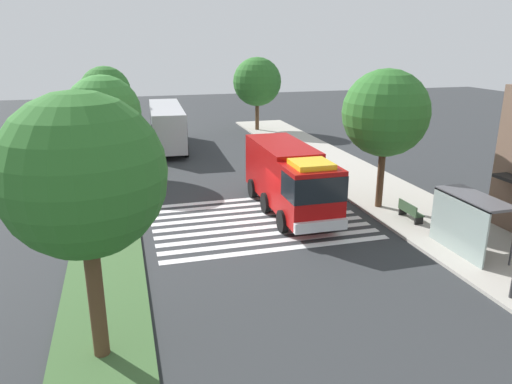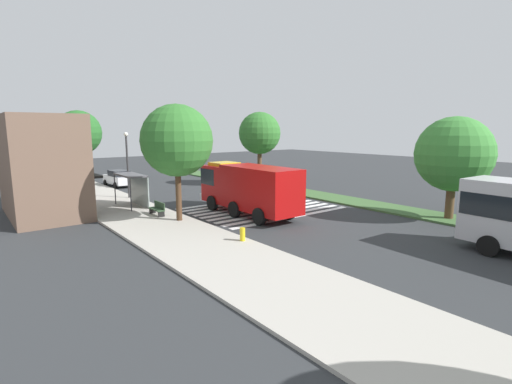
{
  "view_description": "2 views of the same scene",
  "coord_description": "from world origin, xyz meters",
  "px_view_note": "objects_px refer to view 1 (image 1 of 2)",
  "views": [
    {
      "loc": [
        22.19,
        -6.31,
        8.88
      ],
      "look_at": [
        -0.55,
        0.03,
        1.43
      ],
      "focal_mm": 34.02,
      "sensor_mm": 36.0,
      "label": 1
    },
    {
      "loc": [
        -22.11,
        17.81,
        5.97
      ],
      "look_at": [
        -1.49,
        1.61,
        1.61
      ],
      "focal_mm": 26.73,
      "sensor_mm": 36.0,
      "label": 2
    }
  ],
  "objects_px": {
    "bus_stop_shelter": "(466,213)",
    "median_tree_center": "(83,177)",
    "transit_bus": "(167,123)",
    "bench_near_shelter": "(410,211)",
    "sidewalk_tree_far_west": "(257,82)",
    "median_tree_west": "(103,113)",
    "median_tree_far_west": "(105,92)",
    "fire_hydrant": "(325,172)",
    "fire_truck": "(291,177)",
    "sidewalk_tree_west": "(386,113)"
  },
  "relations": [
    {
      "from": "bus_stop_shelter",
      "to": "median_tree_center",
      "type": "xyz_separation_m",
      "value": [
        3.3,
        -14.77,
        3.6
      ]
    },
    {
      "from": "transit_bus",
      "to": "median_tree_center",
      "type": "xyz_separation_m",
      "value": [
        28.48,
        -4.74,
        3.39
      ]
    },
    {
      "from": "bus_stop_shelter",
      "to": "bench_near_shelter",
      "type": "bearing_deg",
      "value": -179.99
    },
    {
      "from": "transit_bus",
      "to": "sidewalk_tree_far_west",
      "type": "relative_size",
      "value": 1.53
    },
    {
      "from": "median_tree_west",
      "to": "median_tree_center",
      "type": "height_order",
      "value": "median_tree_center"
    },
    {
      "from": "median_tree_far_west",
      "to": "median_tree_west",
      "type": "xyz_separation_m",
      "value": [
        9.86,
        0.0,
        -0.39
      ]
    },
    {
      "from": "bus_stop_shelter",
      "to": "median_tree_center",
      "type": "relative_size",
      "value": 0.46
    },
    {
      "from": "median_tree_far_west",
      "to": "median_tree_center",
      "type": "height_order",
      "value": "median_tree_center"
    },
    {
      "from": "median_tree_far_west",
      "to": "median_tree_west",
      "type": "bearing_deg",
      "value": 0.0
    },
    {
      "from": "sidewalk_tree_far_west",
      "to": "bus_stop_shelter",
      "type": "bearing_deg",
      "value": 0.89
    },
    {
      "from": "bus_stop_shelter",
      "to": "median_tree_west",
      "type": "distance_m",
      "value": 22.46
    },
    {
      "from": "bench_near_shelter",
      "to": "median_tree_center",
      "type": "relative_size",
      "value": 0.21
    },
    {
      "from": "transit_bus",
      "to": "sidewalk_tree_far_west",
      "type": "distance_m",
      "value": 11.45
    },
    {
      "from": "sidewalk_tree_far_west",
      "to": "median_tree_west",
      "type": "relative_size",
      "value": 1.07
    },
    {
      "from": "median_tree_center",
      "to": "fire_hydrant",
      "type": "bearing_deg",
      "value": 138.88
    },
    {
      "from": "sidewalk_tree_far_west",
      "to": "median_tree_center",
      "type": "height_order",
      "value": "median_tree_center"
    },
    {
      "from": "fire_truck",
      "to": "bus_stop_shelter",
      "type": "height_order",
      "value": "fire_truck"
    },
    {
      "from": "bus_stop_shelter",
      "to": "sidewalk_tree_west",
      "type": "relative_size",
      "value": 0.48
    },
    {
      "from": "bus_stop_shelter",
      "to": "fire_truck",
      "type": "bearing_deg",
      "value": -142.46
    },
    {
      "from": "bus_stop_shelter",
      "to": "fire_hydrant",
      "type": "xyz_separation_m",
      "value": [
        -12.5,
        -0.98,
        -1.4
      ]
    },
    {
      "from": "median_tree_far_west",
      "to": "bench_near_shelter",
      "type": "bearing_deg",
      "value": 33.17
    },
    {
      "from": "bench_near_shelter",
      "to": "fire_hydrant",
      "type": "xyz_separation_m",
      "value": [
        -8.5,
        -0.98,
        -0.1
      ]
    },
    {
      "from": "median_tree_center",
      "to": "transit_bus",
      "type": "bearing_deg",
      "value": 170.54
    },
    {
      "from": "bench_near_shelter",
      "to": "sidewalk_tree_far_west",
      "type": "relative_size",
      "value": 0.22
    },
    {
      "from": "bus_stop_shelter",
      "to": "sidewalk_tree_west",
      "type": "bearing_deg",
      "value": -175.64
    },
    {
      "from": "transit_bus",
      "to": "median_tree_west",
      "type": "distance_m",
      "value": 9.94
    },
    {
      "from": "fire_truck",
      "to": "bus_stop_shelter",
      "type": "bearing_deg",
      "value": 37.7
    },
    {
      "from": "median_tree_far_west",
      "to": "fire_hydrant",
      "type": "relative_size",
      "value": 9.54
    },
    {
      "from": "sidewalk_tree_far_west",
      "to": "fire_hydrant",
      "type": "xyz_separation_m",
      "value": [
        18.36,
        -0.5,
        -4.39
      ]
    },
    {
      "from": "sidewalk_tree_far_west",
      "to": "median_tree_center",
      "type": "bearing_deg",
      "value": -22.71
    },
    {
      "from": "median_tree_far_west",
      "to": "fire_hydrant",
      "type": "distance_m",
      "value": 20.17
    },
    {
      "from": "bus_stop_shelter",
      "to": "bench_near_shelter",
      "type": "relative_size",
      "value": 2.19
    },
    {
      "from": "bus_stop_shelter",
      "to": "sidewalk_tree_far_west",
      "type": "height_order",
      "value": "sidewalk_tree_far_west"
    },
    {
      "from": "sidewalk_tree_west",
      "to": "bus_stop_shelter",
      "type": "bearing_deg",
      "value": 4.36
    },
    {
      "from": "bus_stop_shelter",
      "to": "sidewalk_tree_far_west",
      "type": "bearing_deg",
      "value": -179.11
    },
    {
      "from": "transit_bus",
      "to": "bus_stop_shelter",
      "type": "xyz_separation_m",
      "value": [
        25.18,
        10.03,
        -0.21
      ]
    },
    {
      "from": "fire_truck",
      "to": "fire_hydrant",
      "type": "relative_size",
      "value": 12.68
    },
    {
      "from": "bench_near_shelter",
      "to": "sidewalk_tree_far_west",
      "type": "xyz_separation_m",
      "value": [
        -26.86,
        -0.48,
        4.29
      ]
    },
    {
      "from": "median_tree_far_west",
      "to": "median_tree_center",
      "type": "relative_size",
      "value": 0.88
    },
    {
      "from": "sidewalk_tree_west",
      "to": "fire_hydrant",
      "type": "relative_size",
      "value": 10.52
    },
    {
      "from": "transit_bus",
      "to": "sidewalk_tree_west",
      "type": "height_order",
      "value": "sidewalk_tree_west"
    },
    {
      "from": "median_tree_center",
      "to": "fire_hydrant",
      "type": "distance_m",
      "value": 21.56
    },
    {
      "from": "sidewalk_tree_far_west",
      "to": "fire_hydrant",
      "type": "height_order",
      "value": "sidewalk_tree_far_west"
    },
    {
      "from": "fire_truck",
      "to": "median_tree_center",
      "type": "relative_size",
      "value": 1.17
    },
    {
      "from": "bus_stop_shelter",
      "to": "median_tree_west",
      "type": "xyz_separation_m",
      "value": [
        -16.74,
        -14.77,
        2.45
      ]
    },
    {
      "from": "bus_stop_shelter",
      "to": "sidewalk_tree_far_west",
      "type": "xyz_separation_m",
      "value": [
        -30.86,
        -0.48,
        2.99
      ]
    },
    {
      "from": "bus_stop_shelter",
      "to": "fire_hydrant",
      "type": "distance_m",
      "value": 12.62
    },
    {
      "from": "sidewalk_tree_west",
      "to": "bench_near_shelter",
      "type": "bearing_deg",
      "value": 11.86
    },
    {
      "from": "median_tree_far_west",
      "to": "sidewalk_tree_far_west",
      "type": "bearing_deg",
      "value": 106.6
    },
    {
      "from": "fire_truck",
      "to": "sidewalk_tree_west",
      "type": "height_order",
      "value": "sidewalk_tree_west"
    }
  ]
}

